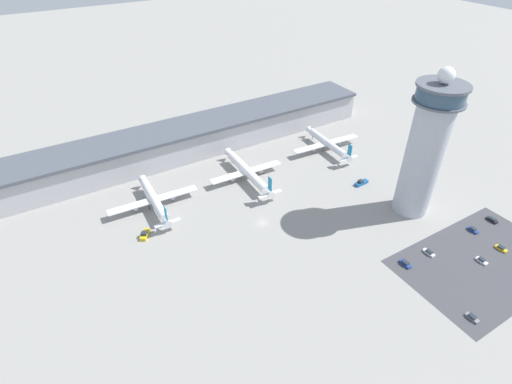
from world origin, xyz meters
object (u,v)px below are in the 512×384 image
(airplane_gate_alpha, at_px, (154,200))
(car_green_van, at_px, (482,261))
(service_truck_catering, at_px, (145,235))
(service_truck_fuel, at_px, (361,183))
(car_blue_compact, at_px, (429,253))
(car_navy_sedan, at_px, (473,230))
(car_red_hatchback, at_px, (405,264))
(car_silver_sedan, at_px, (492,220))
(control_tower, at_px, (426,148))
(car_yellow_taxi, at_px, (501,248))
(car_black_suv, at_px, (472,318))
(airplane_gate_charlie, at_px, (328,143))
(airplane_gate_bravo, at_px, (247,172))

(airplane_gate_alpha, relative_size, car_green_van, 9.04)
(service_truck_catering, relative_size, service_truck_fuel, 0.88)
(car_blue_compact, xyz_separation_m, car_navy_sedan, (26.06, -0.38, 0.05))
(service_truck_fuel, bearing_deg, car_red_hatchback, -115.52)
(car_silver_sedan, bearing_deg, service_truck_fuel, 120.01)
(control_tower, xyz_separation_m, service_truck_fuel, (-4.82, 24.93, -29.52))
(service_truck_fuel, xyz_separation_m, car_yellow_taxi, (15.34, -61.25, -0.32))
(car_silver_sedan, relative_size, car_red_hatchback, 0.99)
(car_blue_compact, bearing_deg, airplane_gate_alpha, 134.53)
(car_silver_sedan, relative_size, car_black_suv, 1.07)
(control_tower, bearing_deg, car_black_suv, -118.54)
(control_tower, bearing_deg, car_yellow_taxi, -73.85)
(car_red_hatchback, bearing_deg, airplane_gate_charlie, 70.14)
(car_green_van, bearing_deg, car_blue_compact, 135.87)
(airplane_gate_bravo, xyz_separation_m, car_silver_sedan, (72.70, -80.77, -3.57))
(airplane_gate_alpha, height_order, car_yellow_taxi, airplane_gate_alpha)
(airplane_gate_charlie, xyz_separation_m, car_green_van, (-3.84, -95.49, -3.78))
(car_navy_sedan, xyz_separation_m, car_yellow_taxi, (-0.19, -12.45, -0.06))
(car_green_van, height_order, car_yellow_taxi, car_green_van)
(car_navy_sedan, xyz_separation_m, car_red_hatchback, (-38.38, 0.91, 0.02))
(airplane_gate_charlie, bearing_deg, service_truck_catering, -171.00)
(control_tower, distance_m, airplane_gate_bravo, 79.62)
(service_truck_catering, bearing_deg, airplane_gate_charlie, 9.00)
(service_truck_fuel, relative_size, car_red_hatchback, 1.56)
(airplane_gate_alpha, height_order, car_silver_sedan, airplane_gate_alpha)
(control_tower, relative_size, car_red_hatchback, 13.20)
(service_truck_catering, distance_m, service_truck_fuel, 102.02)
(car_red_hatchback, bearing_deg, car_green_van, -27.79)
(airplane_gate_charlie, xyz_separation_m, car_navy_sedan, (8.78, -82.83, -3.72))
(airplane_gate_bravo, xyz_separation_m, car_green_van, (47.34, -93.32, -3.63))
(airplane_gate_charlie, relative_size, service_truck_fuel, 5.48)
(car_black_suv, xyz_separation_m, car_red_hatchback, (-0.08, 27.77, 0.09))
(airplane_gate_charlie, bearing_deg, airplane_gate_bravo, -177.57)
(service_truck_fuel, distance_m, car_green_van, 61.53)
(airplane_gate_charlie, bearing_deg, car_navy_sedan, -83.95)
(service_truck_catering, relative_size, car_silver_sedan, 1.39)
(car_blue_compact, relative_size, car_navy_sedan, 1.07)
(airplane_gate_bravo, height_order, car_navy_sedan, airplane_gate_bravo)
(airplane_gate_bravo, bearing_deg, car_silver_sedan, -48.01)
(car_navy_sedan, bearing_deg, car_red_hatchback, 178.64)
(control_tower, xyz_separation_m, car_silver_sedan, (23.44, -23.98, -29.78))
(control_tower, height_order, car_green_van, control_tower)
(service_truck_fuel, height_order, car_black_suv, service_truck_fuel)
(car_yellow_taxi, bearing_deg, car_green_van, -179.03)
(control_tower, bearing_deg, airplane_gate_charlie, 88.13)
(airplane_gate_bravo, distance_m, car_silver_sedan, 108.73)
(airplane_gate_bravo, relative_size, car_red_hatchback, 9.42)
(airplane_gate_alpha, xyz_separation_m, service_truck_catering, (-9.95, -15.97, -3.36))
(car_black_suv, bearing_deg, service_truck_catering, 130.02)
(control_tower, bearing_deg, service_truck_catering, 158.29)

